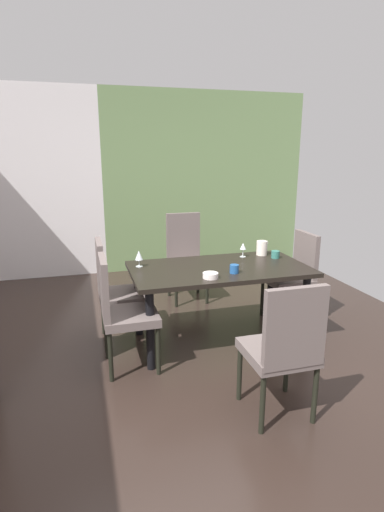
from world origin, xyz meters
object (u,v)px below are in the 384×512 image
chair_head_far (186,253)px  wine_glass_rear (243,247)px  chair_head_near (284,345)px  serving_bowl_right (210,275)px  cup_center (234,269)px  wine_glass_front (139,256)px  chair_left_far (114,287)px  chair_right_far (295,272)px  pitcher_south (262,248)px  cup_near_shelf (275,254)px  chair_left_near (120,308)px  dining_table (219,276)px

chair_head_far → wine_glass_rear: 1.04m
chair_head_near → serving_bowl_right: size_ratio=7.49×
cup_center → wine_glass_front: bearing=150.8°
chair_left_far → wine_glass_rear: chair_left_far is taller
chair_head_near → wine_glass_rear: chair_head_near is taller
chair_head_near → wine_glass_front: (-0.73, 1.43, 0.30)m
chair_right_far → pitcher_south: chair_right_far is taller
chair_right_far → pitcher_south: size_ratio=6.44×
serving_bowl_right → pitcher_south: pitcher_south is taller
serving_bowl_right → chair_head_near: bearing=-77.5°
chair_left_far → cup_near_shelf: 1.61m
chair_left_near → wine_glass_front: (0.23, 0.47, 0.30)m
cup_center → wine_glass_rear: bearing=59.7°
wine_glass_front → cup_center: bearing=-29.2°
chair_head_far → pitcher_south: size_ratio=7.07×
dining_table → chair_right_far: chair_right_far is taller
serving_bowl_right → wine_glass_rear: bearing=47.1°
chair_left_far → pitcher_south: (1.52, 0.04, 0.27)m
pitcher_south → cup_center: bearing=-134.6°
wine_glass_rear → pitcher_south: size_ratio=0.96×
wine_glass_rear → chair_left_near: bearing=-157.5°
wine_glass_front → serving_bowl_right: (0.52, -0.51, -0.08)m
dining_table → pitcher_south: (0.57, 0.30, 0.17)m
wine_glass_rear → chair_right_far: bearing=-2.3°
cup_center → cup_near_shelf: 0.69m
chair_head_far → wine_glass_rear: size_ratio=7.34×
serving_bowl_right → wine_glass_front: bearing=135.8°
chair_right_far → chair_left_far: (-1.89, 0.00, 0.01)m
pitcher_south → chair_head_far: bearing=121.4°
chair_head_far → wine_glass_front: chair_head_far is taller
serving_bowl_right → cup_center: (0.25, 0.08, 0.01)m
dining_table → serving_bowl_right: 0.37m
chair_head_far → cup_center: 1.46m
chair_head_near → wine_glass_front: bearing=117.0°
chair_left_far → pitcher_south: bearing=91.6°
dining_table → chair_head_near: chair_head_near is taller
dining_table → chair_head_far: (0.00, 1.22, -0.08)m
dining_table → pitcher_south: 0.66m
cup_near_shelf → pitcher_south: 0.17m
wine_glass_front → cup_near_shelf: (1.36, -0.06, -0.07)m
dining_table → chair_head_near: bearing=-89.1°
serving_bowl_right → chair_left_near: bearing=176.9°
chair_head_far → chair_left_near: size_ratio=1.08×
chair_head_near → pitcher_south: chair_head_near is taller
chair_right_far → chair_left_far: size_ratio=0.96×
chair_left_far → wine_glass_rear: size_ratio=6.95×
chair_head_far → wine_glass_rear: bearing=110.3°
dining_table → wine_glass_front: bearing=163.4°
chair_head_near → wine_glass_rear: size_ratio=6.90×
chair_right_far → cup_center: chair_right_far is taller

